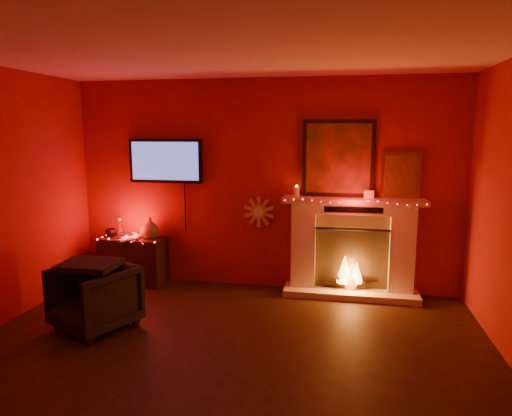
{
  "coord_description": "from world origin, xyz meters",
  "views": [
    {
      "loc": [
        1.01,
        -3.27,
        2.03
      ],
      "look_at": [
        0.06,
        1.7,
        1.18
      ],
      "focal_mm": 32.0,
      "sensor_mm": 36.0,
      "label": 1
    }
  ],
  "objects_px": {
    "armchair": "(94,297)",
    "sunburst_clock": "(259,212)",
    "console_table": "(135,257)",
    "fireplace": "(351,238)",
    "tv": "(166,161)"
  },
  "relations": [
    {
      "from": "fireplace",
      "to": "console_table",
      "type": "xyz_separation_m",
      "value": [
        -2.85,
        -0.13,
        -0.36
      ]
    },
    {
      "from": "sunburst_clock",
      "to": "fireplace",
      "type": "bearing_deg",
      "value": -4.37
    },
    {
      "from": "fireplace",
      "to": "console_table",
      "type": "bearing_deg",
      "value": -177.45
    },
    {
      "from": "tv",
      "to": "armchair",
      "type": "distance_m",
      "value": 2.09
    },
    {
      "from": "fireplace",
      "to": "sunburst_clock",
      "type": "bearing_deg",
      "value": 175.63
    },
    {
      "from": "fireplace",
      "to": "tv",
      "type": "height_order",
      "value": "fireplace"
    },
    {
      "from": "fireplace",
      "to": "console_table",
      "type": "relative_size",
      "value": 2.4
    },
    {
      "from": "fireplace",
      "to": "armchair",
      "type": "relative_size",
      "value": 2.96
    },
    {
      "from": "sunburst_clock",
      "to": "armchair",
      "type": "bearing_deg",
      "value": -131.03
    },
    {
      "from": "fireplace",
      "to": "sunburst_clock",
      "type": "xyz_separation_m",
      "value": [
        -1.19,
        0.09,
        0.28
      ]
    },
    {
      "from": "tv",
      "to": "sunburst_clock",
      "type": "height_order",
      "value": "tv"
    },
    {
      "from": "sunburst_clock",
      "to": "console_table",
      "type": "height_order",
      "value": "sunburst_clock"
    },
    {
      "from": "fireplace",
      "to": "armchair",
      "type": "bearing_deg",
      "value": -149.39
    },
    {
      "from": "fireplace",
      "to": "armchair",
      "type": "height_order",
      "value": "fireplace"
    },
    {
      "from": "armchair",
      "to": "sunburst_clock",
      "type": "bearing_deg",
      "value": 74.47
    }
  ]
}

